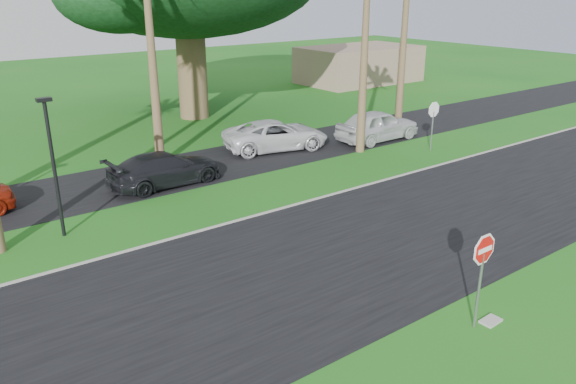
# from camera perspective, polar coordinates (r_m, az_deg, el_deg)

# --- Properties ---
(ground) EXTENTS (120.00, 120.00, 0.00)m
(ground) POSITION_cam_1_polar(r_m,az_deg,el_deg) (16.14, 8.59, -9.19)
(ground) COLOR #165916
(ground) RESTS_ON ground
(road) EXTENTS (120.00, 8.00, 0.02)m
(road) POSITION_cam_1_polar(r_m,az_deg,el_deg) (17.42, 3.93, -6.64)
(road) COLOR black
(road) RESTS_ON ground
(parking_strip) EXTENTS (120.00, 5.00, 0.02)m
(parking_strip) POSITION_cam_1_polar(r_m,az_deg,el_deg) (25.69, -11.41, 2.01)
(parking_strip) COLOR black
(parking_strip) RESTS_ON ground
(curb) EXTENTS (120.00, 0.12, 0.06)m
(curb) POSITION_cam_1_polar(r_m,az_deg,el_deg) (20.36, -3.47, -2.45)
(curb) COLOR gray
(curb) RESTS_ON ground
(stop_sign_near) EXTENTS (1.05, 0.07, 2.62)m
(stop_sign_near) POSITION_cam_1_polar(r_m,az_deg,el_deg) (14.03, 19.15, -6.73)
(stop_sign_near) COLOR gray
(stop_sign_near) RESTS_ON ground
(stop_sign_far) EXTENTS (1.05, 0.07, 2.62)m
(stop_sign_far) POSITION_cam_1_polar(r_m,az_deg,el_deg) (29.06, 14.55, 7.48)
(stop_sign_far) COLOR gray
(stop_sign_far) RESTS_ON ground
(streetlight_right) EXTENTS (0.45, 0.25, 4.64)m
(streetlight_right) POSITION_cam_1_polar(r_m,az_deg,el_deg) (19.42, -22.78, 3.04)
(streetlight_right) COLOR black
(streetlight_right) RESTS_ON ground
(building_far) EXTENTS (10.00, 6.00, 3.00)m
(building_far) POSITION_cam_1_polar(r_m,az_deg,el_deg) (49.87, 7.23, 12.75)
(building_far) COLOR gray
(building_far) RESTS_ON ground
(car_dark) EXTENTS (4.90, 2.17, 1.40)m
(car_dark) POSITION_cam_1_polar(r_m,az_deg,el_deg) (23.86, -12.40, 2.26)
(car_dark) COLOR black
(car_dark) RESTS_ON ground
(car_minivan) EXTENTS (5.75, 3.65, 1.48)m
(car_minivan) POSITION_cam_1_polar(r_m,az_deg,el_deg) (28.55, -1.22, 5.77)
(car_minivan) COLOR silver
(car_minivan) RESTS_ON ground
(car_pickup) EXTENTS (4.89, 1.98, 1.67)m
(car_pickup) POSITION_cam_1_polar(r_m,az_deg,el_deg) (30.60, 9.09, 6.69)
(car_pickup) COLOR silver
(car_pickup) RESTS_ON ground
(utility_slab) EXTENTS (0.56, 0.37, 0.06)m
(utility_slab) POSITION_cam_1_polar(r_m,az_deg,el_deg) (15.19, 19.90, -12.21)
(utility_slab) COLOR #999992
(utility_slab) RESTS_ON ground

